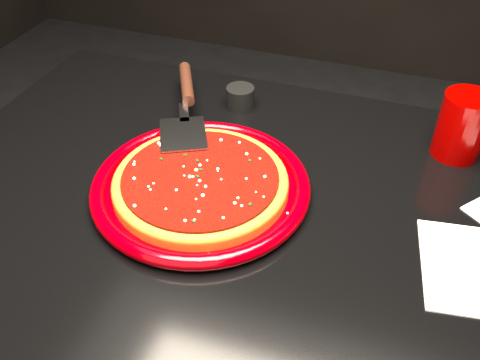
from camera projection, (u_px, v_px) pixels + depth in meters
name	position (u px, v px, depth m)	size (l,w,h in m)	color
table	(255.00, 334.00, 1.13)	(1.20, 0.80, 0.75)	black
plate	(201.00, 186.00, 0.91)	(0.37, 0.37, 0.03)	#730004
pizza_crust	(201.00, 184.00, 0.90)	(0.30, 0.30, 0.01)	#905517
pizza_crust_rim	(200.00, 181.00, 0.90)	(0.30, 0.30, 0.02)	#905517
pizza_sauce	(200.00, 178.00, 0.89)	(0.26, 0.26, 0.01)	#620C06
parmesan_dusting	(200.00, 175.00, 0.89)	(0.25, 0.25, 0.01)	#FFF5C9
basil_flecks	(200.00, 175.00, 0.89)	(0.23, 0.23, 0.00)	black
pizza_server	(186.00, 104.00, 1.04)	(0.10, 0.36, 0.03)	silver
cup	(462.00, 126.00, 0.96)	(0.09, 0.09, 0.12)	#8F0000
ramekin	(240.00, 97.00, 1.11)	(0.06, 0.06, 0.04)	black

